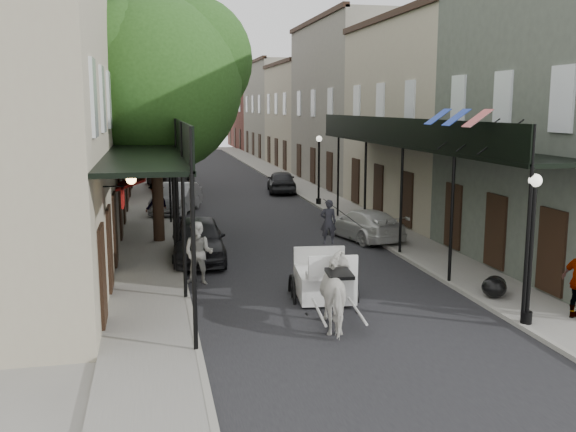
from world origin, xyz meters
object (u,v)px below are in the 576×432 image
horse (340,293)px  car_right_far (281,182)px  tree_far (158,99)px  pedestrian_sidewalk_left (157,203)px  car_left_near (199,239)px  lamppost_right_far (319,169)px  lamppost_right_near (531,247)px  lamppost_left (175,208)px  pedestrian_walking (199,253)px  car_left_far (170,177)px  carriage (322,256)px  tree_near (164,78)px  car_right_near (363,224)px  car_left_mid (176,198)px

horse → car_right_far: horse is taller
tree_far → horse: bearing=-81.3°
horse → pedestrian_sidewalk_left: 15.42m
car_right_far → pedestrian_sidewalk_left: bearing=59.5°
car_left_near → lamppost_right_far: bearing=59.4°
lamppost_right_far → car_left_near: size_ratio=0.83×
lamppost_right_near → horse: size_ratio=1.76×
lamppost_left → pedestrian_walking: 2.64m
lamppost_right_near → car_left_far: lamppost_right_near is taller
lamppost_left → carriage: (3.99, -4.24, -0.89)m
lamppost_right_far → horse: lamppost_right_far is taller
tree_far → car_right_far: (7.45, -0.39, -5.13)m
tree_far → tree_near: bearing=-89.8°
pedestrian_walking → car_left_far: 23.76m
carriage → car_right_near: (3.71, 7.24, -0.53)m
car_left_near → car_left_mid: 10.48m
car_left_near → car_left_far: car_left_far is taller
tree_near → pedestrian_sidewalk_left: (-0.43, 3.65, -5.42)m
tree_near → lamppost_right_near: 15.39m
pedestrian_sidewalk_left → car_left_near: (1.37, -7.01, -0.30)m
tree_far → lamppost_left: size_ratio=2.32×
pedestrian_walking → car_left_near: (0.24, 3.16, -0.21)m
lamppost_right_far → car_right_far: size_ratio=0.89×
tree_near → car_left_mid: tree_near is taller
pedestrian_sidewalk_left → car_left_far: bearing=-137.8°
lamppost_right_far → car_right_near: size_ratio=0.86×
lamppost_right_near → car_left_near: lamppost_right_near is taller
car_right_near → car_right_far: 14.79m
carriage → car_left_near: (-3.15, 5.06, -0.39)m
lamppost_right_far → car_left_mid: size_ratio=0.81×
tree_far → car_right_near: size_ratio=1.99×
lamppost_right_far → car_left_far: 12.23m
lamppost_right_near → lamppost_left: (-8.20, 8.00, 0.00)m
tree_far → lamppost_left: (0.15, -18.18, -3.79)m
car_left_far → car_right_far: 7.72m
lamppost_right_near → carriage: (-4.21, 3.76, -0.89)m
lamppost_left → carriage: 5.89m
horse → car_left_near: bearing=-63.9°
tree_near → car_left_near: 6.70m
car_left_mid → lamppost_right_far: bearing=22.7°
lamppost_right_near → lamppost_right_far: size_ratio=1.00×
tree_near → tree_far: tree_near is taller
lamppost_right_near → carriage: size_ratio=1.25×
car_right_near → car_left_far: bearing=-82.2°
tree_near → car_right_near: tree_near is taller
horse → pedestrian_sidewalk_left: size_ratio=1.11×
carriage → tree_near: bearing=121.9°
lamppost_right_far → pedestrian_sidewalk_left: 9.73m
lamppost_right_far → lamppost_right_near: bearing=-90.0°
lamppost_right_near → car_right_near: 11.10m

